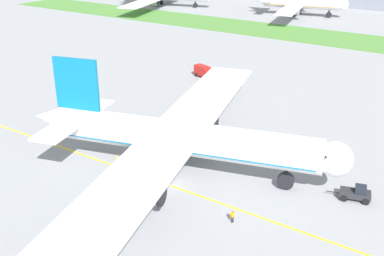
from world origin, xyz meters
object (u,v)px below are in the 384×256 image
object	(u,v)px
pushback_tug	(356,193)
ground_crew_marshaller_front	(233,215)
service_truck_baggage_loader	(204,71)
airliner_foreground	(178,138)
parked_airliner_far_centre	(300,3)
ground_crew_wingwalker_starboard	(117,160)

from	to	relation	value
pushback_tug	ground_crew_marshaller_front	xyz separation A→B (m)	(-11.33, -14.10, 0.08)
ground_crew_marshaller_front	service_truck_baggage_loader	bearing A→B (deg)	125.93
service_truck_baggage_loader	airliner_foreground	bearing A→B (deg)	-62.01
airliner_foreground	ground_crew_marshaller_front	distance (m)	15.88
airliner_foreground	parked_airliner_far_centre	bearing A→B (deg)	104.73
ground_crew_marshaller_front	parked_airliner_far_centre	distance (m)	152.16
pushback_tug	airliner_foreground	bearing A→B (deg)	-164.36
service_truck_baggage_loader	pushback_tug	bearing A→B (deg)	-37.02
pushback_tug	ground_crew_marshaller_front	bearing A→B (deg)	-128.77
ground_crew_wingwalker_starboard	parked_airliner_far_centre	xyz separation A→B (m)	(-26.91, 140.54, 4.29)
service_truck_baggage_loader	parked_airliner_far_centre	size ratio (longest dim) A/B	0.10
ground_crew_wingwalker_starboard	parked_airliner_far_centre	distance (m)	143.15
ground_crew_wingwalker_starboard	service_truck_baggage_loader	distance (m)	48.57
airliner_foreground	parked_airliner_far_centre	size ratio (longest dim) A/B	1.31
service_truck_baggage_loader	parked_airliner_far_centre	bearing A→B (deg)	98.00
airliner_foreground	parked_airliner_far_centre	distance (m)	141.35
pushback_tug	parked_airliner_far_centre	world-z (taller)	parked_airliner_far_centre
ground_crew_wingwalker_starboard	service_truck_baggage_loader	world-z (taller)	service_truck_baggage_loader
ground_crew_wingwalker_starboard	pushback_tug	bearing A→B (deg)	17.68
pushback_tug	parked_airliner_far_centre	distance (m)	143.33
airliner_foreground	ground_crew_wingwalker_starboard	distance (m)	10.80
pushback_tug	service_truck_baggage_loader	xyz separation A→B (m)	(-47.51, 35.82, 0.53)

